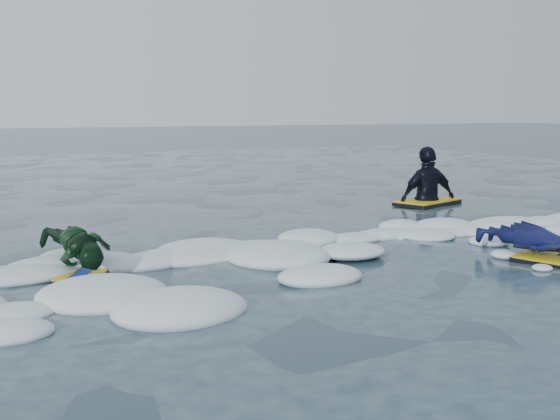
% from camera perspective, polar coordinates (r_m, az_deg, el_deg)
% --- Properties ---
extents(ground, '(120.00, 120.00, 0.00)m').
position_cam_1_polar(ground, '(6.91, 2.19, -5.80)').
color(ground, '#162134').
rests_on(ground, ground).
extents(foam_band, '(12.00, 3.10, 0.30)m').
position_cam_1_polar(foam_band, '(7.82, -1.29, -4.14)').
color(foam_band, white).
rests_on(foam_band, ground).
extents(prone_woman_unit, '(1.08, 1.67, 0.41)m').
position_cam_1_polar(prone_woman_unit, '(8.24, 21.18, -2.59)').
color(prone_woman_unit, black).
rests_on(prone_woman_unit, ground).
extents(prone_child_unit, '(0.75, 1.29, 0.48)m').
position_cam_1_polar(prone_child_unit, '(7.48, -15.88, -3.14)').
color(prone_child_unit, black).
rests_on(prone_child_unit, ground).
extents(waiting_rider_unit, '(1.42, 1.09, 1.88)m').
position_cam_1_polar(waiting_rider_unit, '(12.58, 11.90, 0.80)').
color(waiting_rider_unit, black).
rests_on(waiting_rider_unit, ground).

